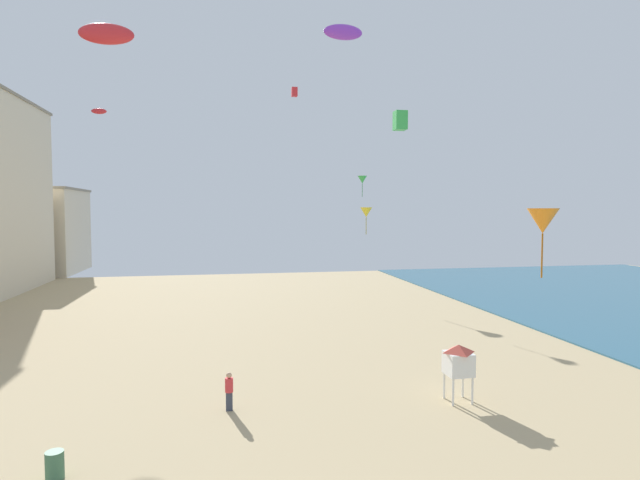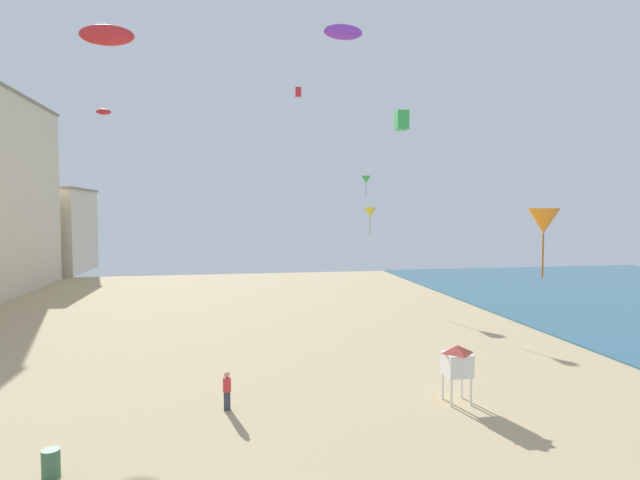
% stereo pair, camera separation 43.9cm
% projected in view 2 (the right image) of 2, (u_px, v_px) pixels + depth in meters
% --- Properties ---
extents(boardwalk_hotel_far, '(17.50, 13.32, 11.56)m').
position_uv_depth(boardwalk_hotel_far, '(19.00, 231.00, 70.04)').
color(boardwalk_hotel_far, beige).
rests_on(boardwalk_hotel_far, ground).
extents(kite_flyer, '(0.34, 0.34, 1.64)m').
position_uv_depth(kite_flyer, '(227.00, 389.00, 21.75)').
color(kite_flyer, '#383D4C').
rests_on(kite_flyer, ground).
extents(lifeguard_stand, '(1.10, 1.10, 2.55)m').
position_uv_depth(lifeguard_stand, '(457.00, 361.00, 22.60)').
color(lifeguard_stand, white).
rests_on(lifeguard_stand, ground).
extents(beach_trash_bin, '(0.56, 0.56, 0.90)m').
position_uv_depth(beach_trash_bin, '(51.00, 463.00, 16.26)').
color(beach_trash_bin, '#3D6B4C').
rests_on(beach_trash_bin, ground).
extents(kite_green_box, '(0.76, 0.76, 1.19)m').
position_uv_depth(kite_green_box, '(402.00, 120.00, 32.54)').
color(kite_green_box, green).
extents(kite_yellow_delta, '(1.17, 1.17, 2.65)m').
position_uv_depth(kite_yellow_delta, '(370.00, 212.00, 50.06)').
color(kite_yellow_delta, yellow).
extents(kite_red_parafoil, '(1.30, 0.36, 0.51)m').
position_uv_depth(kite_red_parafoil, '(104.00, 112.00, 46.01)').
color(kite_red_parafoil, red).
extents(kite_red_box, '(0.53, 0.53, 0.83)m').
position_uv_depth(kite_red_box, '(298.00, 92.00, 48.12)').
color(kite_red_box, red).
extents(kite_red_parafoil_2, '(2.51, 0.70, 0.98)m').
position_uv_depth(kite_red_parafoil_2, '(107.00, 35.00, 24.24)').
color(kite_red_parafoil_2, red).
extents(kite_orange_delta, '(1.53, 1.53, 3.47)m').
position_uv_depth(kite_orange_delta, '(544.00, 221.00, 25.33)').
color(kite_orange_delta, orange).
extents(kite_green_delta, '(0.88, 0.88, 2.00)m').
position_uv_depth(kite_green_delta, '(366.00, 180.00, 49.01)').
color(kite_green_delta, green).
extents(kite_purple_parafoil, '(2.11, 0.59, 0.82)m').
position_uv_depth(kite_purple_parafoil, '(343.00, 32.00, 27.32)').
color(kite_purple_parafoil, purple).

